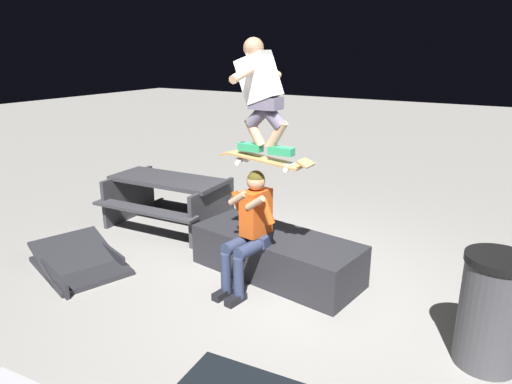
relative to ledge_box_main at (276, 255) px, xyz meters
name	(u,v)px	position (x,y,z in m)	size (l,w,h in m)	color
ground_plane	(289,285)	(-0.25, 0.16, -0.25)	(40.00, 40.00, 0.00)	gray
ledge_box_main	(276,255)	(0.00, 0.00, 0.00)	(2.00, 0.79, 0.49)	#28282D
person_sitting_on_ledge	(250,226)	(0.09, 0.44, 0.49)	(0.60, 0.78, 1.33)	#2D3856
skateboard	(265,160)	(-0.06, 0.38, 1.22)	(1.02, 0.21, 0.13)	#AD8451
skater_airborne	(261,91)	(-0.01, 0.38, 1.91)	(0.62, 0.89, 1.12)	#2D9E66
kicker_ramp	(80,264)	(2.12, 1.09, -0.19)	(1.40, 1.18, 0.36)	#28282D
picnic_table_back	(168,194)	(2.12, -0.55, 0.25)	(1.78, 1.44, 0.75)	#38383D
trash_bin	(492,311)	(-2.29, 0.52, 0.25)	(0.54, 0.54, 0.99)	#47474C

